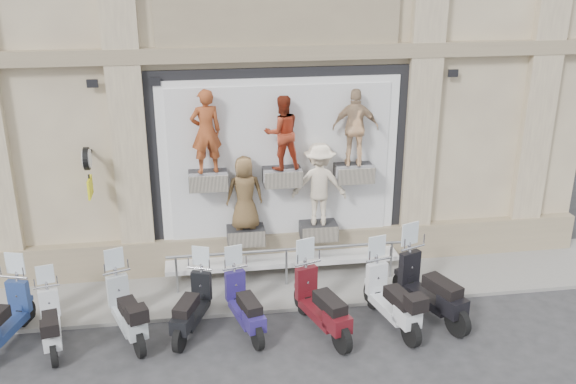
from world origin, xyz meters
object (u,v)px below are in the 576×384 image
scooter_a (0,309)px  scooter_e (244,295)px  guard_rail (286,268)px  scooter_h (432,277)px  scooter_g (392,288)px  scooter_c (126,300)px  clock_sign_bracket (88,166)px  scooter_f (322,293)px  scooter_b (49,313)px  scooter_d (191,296)px

scooter_a → scooter_e: 4.36m
guard_rail → scooter_a: size_ratio=2.59×
guard_rail → scooter_h: bearing=-31.0°
guard_rail → scooter_g: bearing=-45.2°
scooter_c → scooter_e: 2.17m
clock_sign_bracket → scooter_c: (0.71, -1.87, -2.02)m
scooter_e → scooter_g: bearing=-19.7°
scooter_c → scooter_h: (5.80, -0.16, 0.09)m
guard_rail → scooter_f: scooter_f is taller
scooter_b → scooter_f: scooter_f is taller
clock_sign_bracket → scooter_a: (-1.48, -1.86, -2.01)m
scooter_a → scooter_f: scooter_f is taller
scooter_e → scooter_h: 3.63m
scooter_d → scooter_e: scooter_e is taller
scooter_c → scooter_b: bearing=164.8°
scooter_h → scooter_g: bearing=172.7°
clock_sign_bracket → scooter_a: size_ratio=0.52×
scooter_a → scooter_d: 3.38m
guard_rail → scooter_b: 4.78m
guard_rail → scooter_b: (-4.53, -1.51, 0.23)m
scooter_b → scooter_g: size_ratio=0.86×
clock_sign_bracket → scooter_e: 4.04m
scooter_b → scooter_f: bearing=-15.1°
guard_rail → scooter_h: 3.06m
scooter_e → scooter_c: bearing=163.5°
scooter_b → scooter_a: bearing=160.3°
scooter_c → scooter_a: bearing=159.9°
scooter_e → clock_sign_bracket: bearing=131.8°
scooter_a → scooter_d: (3.38, 0.01, -0.05)m
scooter_f → scooter_a: bearing=158.4°
scooter_f → scooter_g: (1.36, 0.01, -0.02)m
scooter_h → scooter_e: bearing=157.9°
scooter_a → scooter_e: size_ratio=1.06×
clock_sign_bracket → scooter_a: bearing=-128.5°
scooter_a → scooter_c: size_ratio=1.02×
scooter_f → scooter_b: bearing=159.0°
scooter_b → scooter_e: (3.51, 0.02, 0.06)m
scooter_f → scooter_h: size_ratio=0.95×
scooter_c → guard_rail: bearing=3.7°
scooter_b → scooter_c: 1.34m
scooter_d → scooter_h: bearing=18.8°
scooter_b → scooter_h: size_ratio=0.79×
guard_rail → scooter_g: 2.52m
clock_sign_bracket → scooter_h: bearing=-17.3°
scooter_a → clock_sign_bracket: bearing=68.8°
clock_sign_bracket → scooter_d: bearing=-44.3°
guard_rail → clock_sign_bracket: bearing=173.2°
scooter_a → scooter_b: scooter_a is taller
scooter_c → scooter_f: size_ratio=0.94×
scooter_f → scooter_h: (2.21, 0.21, 0.04)m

